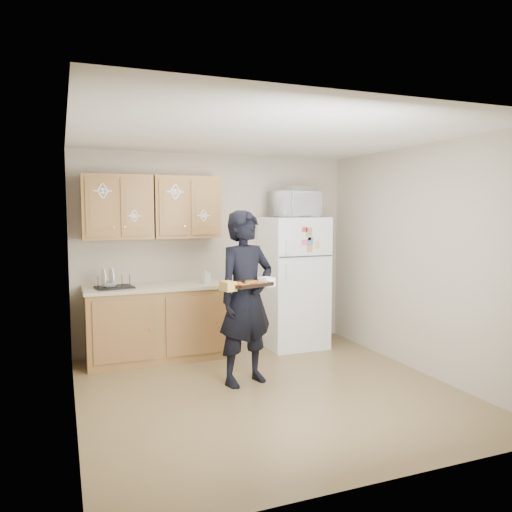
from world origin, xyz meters
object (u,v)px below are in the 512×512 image
at_px(dish_rack, 114,281).
at_px(person, 246,298).
at_px(microwave, 294,204).
at_px(refrigerator, 293,282).
at_px(baking_tray, 248,285).

bearing_deg(dish_rack, person, -43.00).
bearing_deg(person, microwave, 28.84).
xyz_separation_m(refrigerator, dish_rack, (-2.27, 0.00, 0.13)).
xyz_separation_m(baking_tray, microwave, (1.14, 1.35, 0.79)).
relative_size(person, dish_rack, 4.45).
relative_size(refrigerator, baking_tray, 4.21).
bearing_deg(refrigerator, microwave, -111.55).
height_order(refrigerator, microwave, microwave).
bearing_deg(dish_rack, microwave, -1.34).
height_order(refrigerator, person, person).
relative_size(refrigerator, person, 0.95).
xyz_separation_m(refrigerator, person, (-1.08, -1.11, 0.04)).
bearing_deg(microwave, person, -138.54).
xyz_separation_m(person, dish_rack, (-1.20, 1.12, 0.09)).
distance_m(baking_tray, microwave, 1.94).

